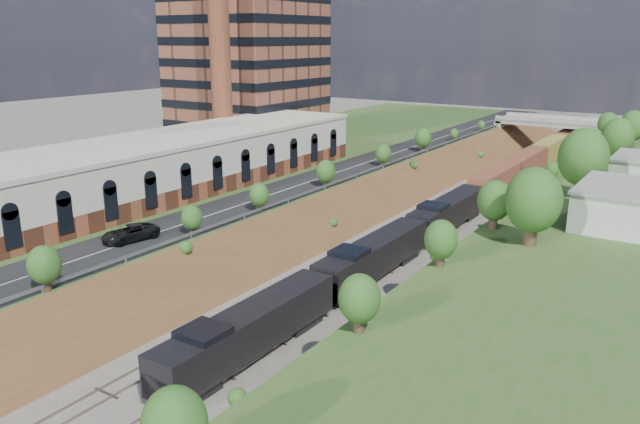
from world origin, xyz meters
TOP-DOWN VIEW (x-y plane):
  - platform_left at (-33.00, 60.00)m, footprint 44.00×180.00m
  - embankment_left at (-11.00, 60.00)m, footprint 10.00×180.00m
  - embankment_right at (11.00, 60.00)m, footprint 10.00×180.00m
  - rail_left_track at (-2.60, 60.00)m, footprint 1.58×180.00m
  - rail_right_track at (2.60, 60.00)m, footprint 1.58×180.00m
  - road at (-15.50, 60.00)m, footprint 8.00×180.00m
  - guardrail at (-11.40, 59.80)m, footprint 0.10×171.00m
  - commercial_building at (-28.00, 38.00)m, footprint 14.30×62.30m
  - smokestack at (-36.00, 56.00)m, footprint 3.20×3.20m
  - overpass at (0.00, 122.00)m, footprint 24.50×8.30m
  - white_building_near at (23.50, 52.00)m, footprint 9.00×12.00m
  - tree_right_large at (17.00, 40.00)m, footprint 5.25×5.25m
  - tree_left_crest at (-11.80, 20.00)m, footprint 2.45×2.45m
  - freight_train at (2.60, 80.69)m, footprint 3.18×144.66m
  - suv at (-15.79, 19.74)m, footprint 3.65×5.97m

SIDE VIEW (x-z plane):
  - embankment_left at x=-11.00m, z-range -5.00..5.00m
  - embankment_right at x=11.00m, z-range -5.00..5.00m
  - rail_left_track at x=-2.60m, z-range 0.00..0.18m
  - rail_right_track at x=2.60m, z-range 0.00..0.18m
  - platform_left at x=-33.00m, z-range 0.00..5.00m
  - freight_train at x=2.60m, z-range 0.32..5.03m
  - overpass at x=0.00m, z-range 1.22..8.62m
  - road at x=-15.50m, z-range 5.00..5.10m
  - guardrail at x=-11.40m, z-range 5.20..5.90m
  - suv at x=-15.79m, z-range 5.10..6.65m
  - white_building_near at x=23.50m, z-range 5.00..9.00m
  - tree_left_crest at x=-11.80m, z-range 5.26..8.82m
  - commercial_building at x=-28.00m, z-range 5.01..12.01m
  - tree_right_large at x=17.00m, z-range 5.58..13.19m
  - smokestack at x=-36.00m, z-range 5.00..45.00m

